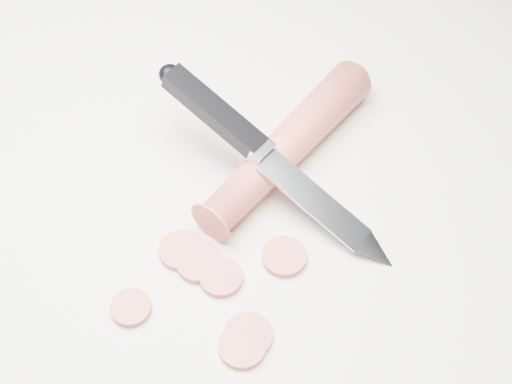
# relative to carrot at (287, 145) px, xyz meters

# --- Properties ---
(ground) EXTENTS (2.40, 2.40, 0.00)m
(ground) POSITION_rel_carrot_xyz_m (-0.03, -0.05, -0.02)
(ground) COLOR silver
(ground) RESTS_ON ground
(carrot) EXTENTS (0.13, 0.19, 0.03)m
(carrot) POSITION_rel_carrot_xyz_m (0.00, 0.00, 0.00)
(carrot) COLOR #CE4C3B
(carrot) RESTS_ON ground
(carrot_slice_0) EXTENTS (0.03, 0.03, 0.01)m
(carrot_slice_0) POSITION_rel_carrot_xyz_m (-0.04, -0.12, -0.02)
(carrot_slice_0) COLOR #C55348
(carrot_slice_0) RESTS_ON ground
(carrot_slice_1) EXTENTS (0.03, 0.03, 0.01)m
(carrot_slice_1) POSITION_rel_carrot_xyz_m (-0.10, -0.15, -0.02)
(carrot_slice_1) COLOR #C55348
(carrot_slice_1) RESTS_ON ground
(carrot_slice_2) EXTENTS (0.03, 0.03, 0.01)m
(carrot_slice_2) POSITION_rel_carrot_xyz_m (-0.06, -0.11, -0.02)
(carrot_slice_2) COLOR #C55348
(carrot_slice_2) RESTS_ON ground
(carrot_slice_3) EXTENTS (0.04, 0.04, 0.01)m
(carrot_slice_3) POSITION_rel_carrot_xyz_m (-0.01, -0.16, -0.02)
(carrot_slice_3) COLOR #C55348
(carrot_slice_3) RESTS_ON ground
(carrot_slice_4) EXTENTS (0.03, 0.03, 0.01)m
(carrot_slice_4) POSITION_rel_carrot_xyz_m (0.01, -0.10, -0.02)
(carrot_slice_4) COLOR #C55348
(carrot_slice_4) RESTS_ON ground
(carrot_slice_5) EXTENTS (0.03, 0.03, 0.01)m
(carrot_slice_5) POSITION_rel_carrot_xyz_m (-0.07, -0.10, -0.02)
(carrot_slice_5) COLOR #C55348
(carrot_slice_5) RESTS_ON ground
(carrot_slice_6) EXTENTS (0.03, 0.03, 0.01)m
(carrot_slice_6) POSITION_rel_carrot_xyz_m (-0.01, -0.17, -0.02)
(carrot_slice_6) COLOR #C55348
(carrot_slice_6) RESTS_ON ground
(kitchen_knife) EXTENTS (0.21, 0.14, 0.08)m
(kitchen_knife) POSITION_rel_carrot_xyz_m (-0.01, -0.03, 0.02)
(kitchen_knife) COLOR silver
(kitchen_knife) RESTS_ON ground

